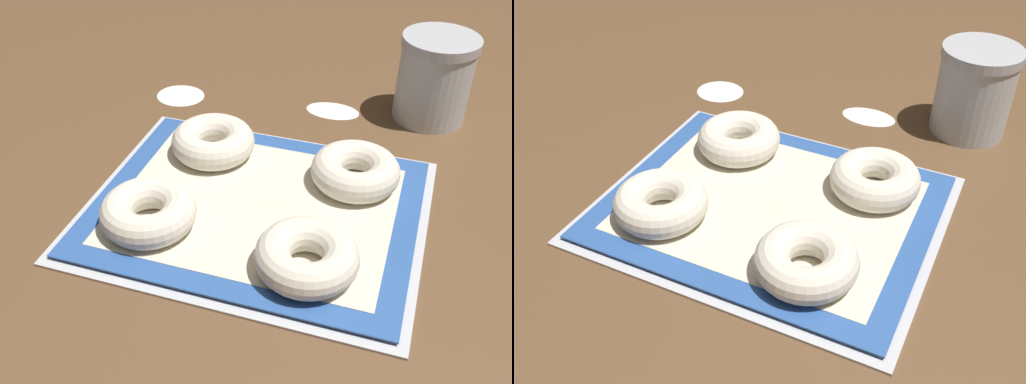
% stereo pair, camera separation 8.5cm
% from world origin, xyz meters
% --- Properties ---
extents(ground_plane, '(2.80, 2.80, 0.00)m').
position_xyz_m(ground_plane, '(0.00, 0.00, 0.00)').
color(ground_plane, brown).
extents(baking_tray, '(0.45, 0.37, 0.01)m').
position_xyz_m(baking_tray, '(-0.01, -0.02, 0.00)').
color(baking_tray, silver).
rests_on(baking_tray, ground_plane).
extents(baking_mat, '(0.43, 0.35, 0.00)m').
position_xyz_m(baking_mat, '(-0.01, -0.02, 0.01)').
color(baking_mat, '#2D569E').
rests_on(baking_mat, baking_tray).
extents(bagel_front_left, '(0.13, 0.13, 0.04)m').
position_xyz_m(bagel_front_left, '(-0.13, -0.10, 0.03)').
color(bagel_front_left, silver).
rests_on(bagel_front_left, baking_mat).
extents(bagel_front_right, '(0.13, 0.13, 0.04)m').
position_xyz_m(bagel_front_right, '(0.09, -0.12, 0.03)').
color(bagel_front_right, silver).
rests_on(bagel_front_right, baking_mat).
extents(bagel_back_left, '(0.13, 0.13, 0.04)m').
position_xyz_m(bagel_back_left, '(-0.11, 0.08, 0.03)').
color(bagel_back_left, silver).
rests_on(bagel_back_left, baking_mat).
extents(bagel_back_right, '(0.13, 0.13, 0.04)m').
position_xyz_m(bagel_back_right, '(0.11, 0.07, 0.03)').
color(bagel_back_right, silver).
rests_on(bagel_back_right, baking_mat).
extents(flour_canister, '(0.12, 0.12, 0.14)m').
position_xyz_m(flour_canister, '(0.19, 0.31, 0.07)').
color(flour_canister, silver).
rests_on(flour_canister, ground_plane).
extents(flour_patch_near, '(0.09, 0.08, 0.00)m').
position_xyz_m(flour_patch_near, '(-0.24, 0.25, 0.00)').
color(flour_patch_near, white).
rests_on(flour_patch_near, ground_plane).
extents(flour_patch_far, '(0.09, 0.06, 0.00)m').
position_xyz_m(flour_patch_far, '(0.03, 0.28, 0.00)').
color(flour_patch_far, white).
rests_on(flour_patch_far, ground_plane).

